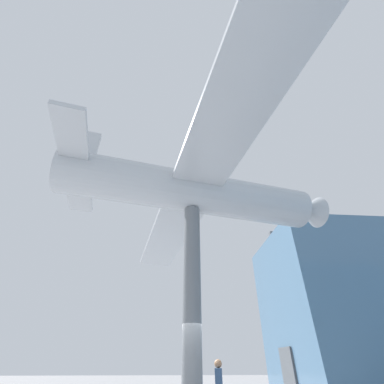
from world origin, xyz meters
TOP-DOWN VIEW (x-y plane):
  - glass_pavilion_left at (-8.62, 12.46)m, footprint 8.21×12.52m
  - support_pylon_central at (0.00, 0.00)m, footprint 0.61×0.61m
  - suspended_airplane at (-0.03, 0.14)m, footprint 19.33×12.16m

SIDE VIEW (x-z plane):
  - support_pylon_central at x=0.00m, z-range 0.00..6.62m
  - glass_pavilion_left at x=-8.62m, z-range -0.29..9.57m
  - suspended_airplane at x=-0.03m, z-range 5.96..9.02m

